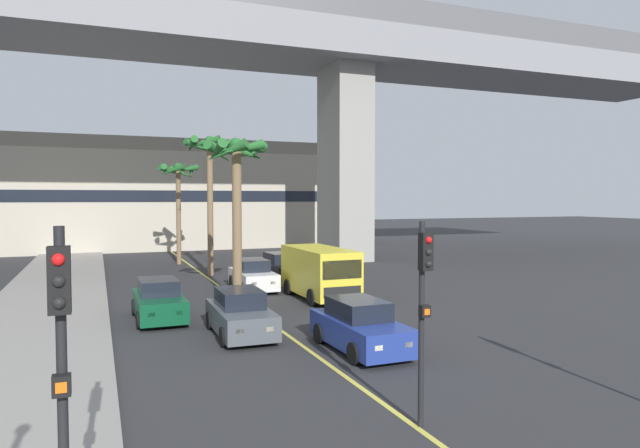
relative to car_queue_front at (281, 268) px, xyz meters
The scene contains 15 objects.
sidewalk_left 17.80m from the car_queue_front, 131.15° to the right, with size 4.80×80.00×0.15m, color gray.
lane_stripe_center 6.59m from the car_queue_front, 124.48° to the right, with size 0.14×56.00×0.01m, color #DBCC4C.
bridge_overpass 16.96m from the car_queue_front, 107.44° to the left, with size 87.58×8.00×18.69m.
pier_building_backdrop 24.79m from the car_queue_front, 98.73° to the left, with size 35.17×8.04×10.01m.
car_queue_front is the anchor object (origin of this frame).
car_queue_second 3.58m from the car_queue_front, 131.10° to the right, with size 1.88×4.12×1.56m.
car_queue_third 11.18m from the car_queue_front, 132.32° to the right, with size 1.85×4.11×1.56m.
car_queue_fourth 15.20m from the car_queue_front, 98.52° to the right, with size 1.89×4.13×1.56m.
car_queue_fifth 12.92m from the car_queue_front, 113.76° to the right, with size 1.89×4.13×1.56m.
delivery_van 6.35m from the car_queue_front, 91.39° to the right, with size 2.19×5.27×2.36m.
traffic_light_left_sidewalk_corner 25.69m from the car_queue_front, 113.20° to the right, with size 0.24×0.37×4.20m.
traffic_light_median_near 21.18m from the car_queue_front, 99.82° to the right, with size 0.24×0.37×4.20m.
palm_tree_near_median 7.76m from the car_queue_front, 133.30° to the left, with size 3.30×3.40×8.39m.
palm_tree_mid_median 9.04m from the car_queue_front, 122.32° to the right, with size 2.92×2.92×7.27m.
palm_tree_far_median 12.18m from the car_queue_front, 113.12° to the left, with size 2.80×2.89×7.15m.
Camera 1 is at (-5.97, -1.10, 4.66)m, focal length 31.71 mm.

